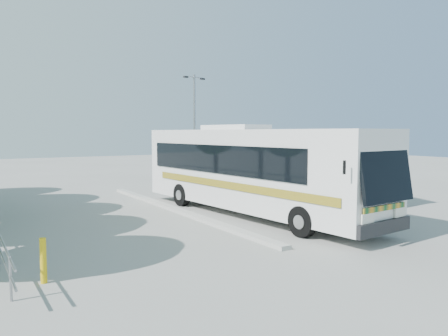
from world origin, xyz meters
TOP-DOWN VIEW (x-y plane):
  - ground at (0.00, 0.00)m, footprint 100.00×100.00m
  - kerb_divider at (-2.30, 2.00)m, footprint 0.40×16.00m
  - coach_main at (0.16, -0.55)m, footprint 3.90×13.76m
  - coach_adjacent at (6.95, 3.36)m, footprint 5.96×12.73m
  - lamppost at (3.02, 10.13)m, footprint 1.82×0.61m
  - bollard at (-9.20, -5.15)m, footprint 0.20×0.20m

SIDE VIEW (x-z plane):
  - ground at x=0.00m, z-range 0.00..0.00m
  - kerb_divider at x=-2.30m, z-range 0.00..0.15m
  - bollard at x=-9.20m, z-range 0.00..1.11m
  - coach_adjacent at x=6.95m, z-range 0.17..3.65m
  - coach_main at x=0.16m, z-range 0.18..3.95m
  - lamppost at x=3.02m, z-range 0.39..7.92m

